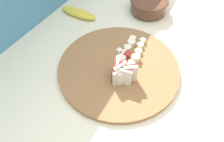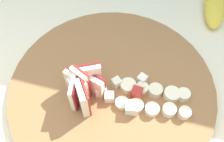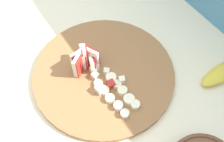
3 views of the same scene
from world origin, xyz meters
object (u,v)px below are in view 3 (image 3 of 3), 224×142
apple_wedge_fan (84,60)px  banana_slice_rows (118,95)px  apple_dice_pile (103,78)px  cutting_board (104,73)px

apple_wedge_fan → banana_slice_rows: size_ratio=0.59×
apple_dice_pile → banana_slice_rows: apple_dice_pile is taller
apple_dice_pile → banana_slice_rows: size_ratio=0.72×
cutting_board → apple_wedge_fan: size_ratio=4.97×
apple_wedge_fan → apple_dice_pile: size_ratio=0.82×
apple_wedge_fan → cutting_board: bearing=37.4°
banana_slice_rows → apple_wedge_fan: bearing=-169.0°
banana_slice_rows → cutting_board: bearing=174.0°
apple_wedge_fan → apple_dice_pile: 0.07m
cutting_board → banana_slice_rows: banana_slice_rows is taller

